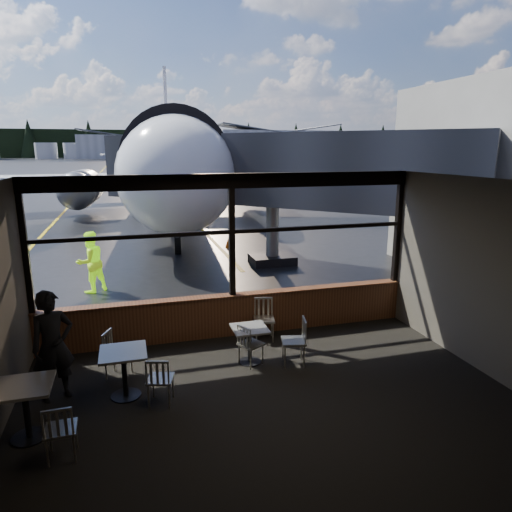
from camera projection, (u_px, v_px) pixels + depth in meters
name	position (u px, v px, depth m)	size (l,w,h in m)	color
ground_plane	(132.00, 163.00, 122.34)	(520.00, 520.00, 0.00)	black
carpet_floor	(276.00, 407.00, 7.22)	(8.00, 6.00, 0.01)	black
ceiling	(278.00, 184.00, 6.41)	(8.00, 6.00, 0.04)	#38332D
wall_right	(496.00, 282.00, 7.88)	(0.04, 6.00, 3.50)	#48433A
wall_back	(385.00, 411.00, 4.01)	(8.00, 0.04, 3.50)	#48433A
window_sill	(233.00, 315.00, 9.92)	(8.00, 0.28, 0.90)	#4C2817
window_header	(231.00, 181.00, 9.25)	(8.00, 0.18, 0.30)	black
mullion_left	(25.00, 247.00, 8.47)	(0.12, 0.12, 2.60)	black
mullion_centre	(232.00, 236.00, 9.52)	(0.12, 0.12, 2.60)	black
mullion_right	(398.00, 228.00, 10.57)	(0.12, 0.12, 2.60)	black
window_transom	(232.00, 232.00, 9.49)	(8.00, 0.10, 0.08)	black
airliner	(168.00, 120.00, 28.36)	(31.12, 37.35, 11.41)	white
jet_bridge	(298.00, 195.00, 15.57)	(9.10, 11.12, 4.85)	#2B2B2D
cafe_table_near	(250.00, 345.00, 8.64)	(0.65, 0.65, 0.71)	#ADA79F
cafe_table_mid	(125.00, 374.00, 7.44)	(0.74, 0.74, 0.81)	gray
cafe_table_left	(27.00, 412.00, 6.35)	(0.75, 0.75, 0.82)	#9C9690
chair_near_e	(293.00, 342.00, 8.56)	(0.50, 0.50, 0.91)	#B8B4A6
chair_near_w	(251.00, 344.00, 8.55)	(0.45, 0.45, 0.82)	#AEAA9D
chair_near_n	(264.00, 320.00, 9.66)	(0.49, 0.49, 0.90)	beige
chair_mid_s	(160.00, 380.00, 7.24)	(0.45, 0.45, 0.83)	#ADA79C
chair_mid_w	(118.00, 354.00, 8.10)	(0.47, 0.47, 0.86)	#BDB8AA
chair_left_s	(61.00, 430.00, 5.95)	(0.45, 0.45, 0.83)	#B3AEA2
passenger	(53.00, 346.00, 7.29)	(0.67, 0.44, 1.83)	black
ground_crew	(90.00, 262.00, 12.85)	(0.84, 0.66, 1.73)	#BFF219
cone_nose	(229.00, 242.00, 18.78)	(0.34, 0.34, 0.48)	#FF4508
hangar_mid	(128.00, 146.00, 182.03)	(38.00, 15.00, 10.00)	silver
hangar_right	(276.00, 143.00, 191.21)	(50.00, 20.00, 12.00)	silver
fuel_tank_a	(46.00, 151.00, 171.70)	(8.00, 8.00, 6.00)	silver
fuel_tank_b	(75.00, 151.00, 174.36)	(8.00, 8.00, 6.00)	silver
fuel_tank_c	(102.00, 151.00, 177.02)	(8.00, 8.00, 6.00)	silver
treeline	(128.00, 144.00, 205.19)	(360.00, 3.00, 12.00)	black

